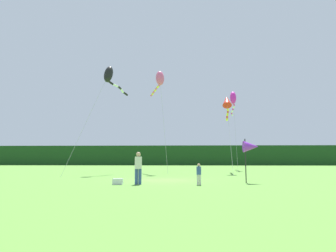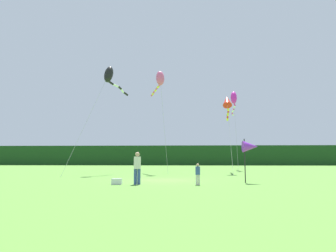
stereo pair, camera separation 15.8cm
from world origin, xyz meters
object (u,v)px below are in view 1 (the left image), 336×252
at_px(cooler_box, 118,182).
at_px(kite_magenta, 233,99).
at_px(person_adult, 138,166).
at_px(kite_rainbow, 159,80).
at_px(kite_red, 227,102).
at_px(person_child, 199,173).
at_px(banner_flag_pole, 251,147).
at_px(kite_black, 109,76).

distance_m(cooler_box, kite_magenta, 24.82).
relative_size(person_adult, kite_rainbow, 0.17).
relative_size(person_adult, kite_red, 0.20).
xyz_separation_m(kite_red, kite_rainbow, (-6.92, -0.33, 2.40)).
height_order(person_adult, person_child, person_adult).
bearing_deg(kite_magenta, banner_flag_pole, -97.94).
relative_size(cooler_box, kite_rainbow, 0.05).
relative_size(banner_flag_pole, kite_red, 0.30).
distance_m(person_child, banner_flag_pole, 3.91).
bearing_deg(person_child, kite_rainbow, 103.54).
bearing_deg(person_child, cooler_box, 178.92).
bearing_deg(kite_magenta, kite_black, -144.48).
distance_m(cooler_box, kite_black, 14.70).
height_order(kite_black, kite_magenta, kite_black).
bearing_deg(person_adult, kite_black, 112.70).
height_order(kite_black, kite_red, kite_black).
relative_size(banner_flag_pole, kite_magenta, 0.26).
bearing_deg(banner_flag_pole, kite_red, 87.12).
xyz_separation_m(person_adult, person_child, (3.36, -0.22, -0.35)).
xyz_separation_m(cooler_box, kite_black, (-3.38, 10.87, 9.30)).
height_order(kite_red, kite_magenta, kite_magenta).
height_order(kite_red, kite_rainbow, kite_rainbow).
relative_size(kite_black, kite_rainbow, 1.01).
bearing_deg(kite_rainbow, kite_magenta, 41.43).
relative_size(cooler_box, banner_flag_pole, 0.21).
height_order(kite_black, kite_rainbow, kite_black).
distance_m(person_adult, person_child, 3.38).
bearing_deg(person_child, kite_red, 73.78).
height_order(cooler_box, kite_red, kite_red).
distance_m(kite_black, kite_rainbow, 5.12).
bearing_deg(kite_rainbow, cooler_box, -96.17).
bearing_deg(kite_rainbow, person_adult, -91.22).
xyz_separation_m(person_child, cooler_box, (-4.47, 0.08, -0.48)).
xyz_separation_m(kite_black, kite_magenta, (13.77, 9.83, -0.38)).
relative_size(cooler_box, kite_black, 0.05).
relative_size(person_child, kite_red, 0.13).
xyz_separation_m(cooler_box, kite_magenta, (10.39, 20.70, 8.92)).
relative_size(person_child, kite_rainbow, 0.11).
bearing_deg(cooler_box, kite_red, 57.61).
distance_m(person_child, kite_rainbow, 15.92).
height_order(person_child, banner_flag_pole, banner_flag_pole).
bearing_deg(kite_red, cooler_box, -122.39).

